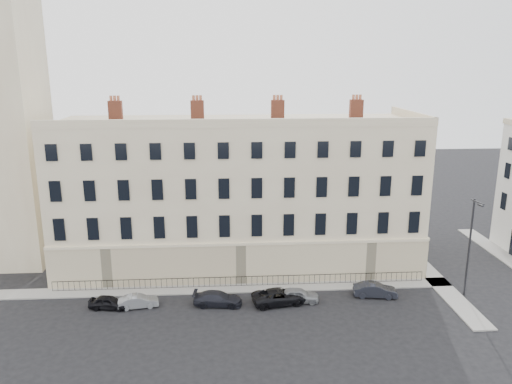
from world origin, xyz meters
TOP-DOWN VIEW (x-y plane):
  - ground at (0.00, 0.00)m, footprint 160.00×160.00m
  - terrace at (-5.97, 11.97)m, footprint 36.22×12.22m
  - pavement_terrace at (-10.00, 5.00)m, footprint 48.00×2.00m
  - pavement_east_return at (13.00, 8.00)m, footprint 2.00×24.00m
  - pavement_adjacent at (23.00, 10.00)m, footprint 2.00×20.00m
  - railings at (-6.00, 5.40)m, footprint 35.00×0.04m
  - car_a at (-17.59, 1.85)m, footprint 3.54×1.81m
  - car_b at (-15.07, 1.90)m, footprint 3.58×1.74m
  - car_c at (-8.20, 1.84)m, footprint 4.45×2.20m
  - car_d at (-2.78, 1.80)m, footprint 5.14×3.01m
  - car_e at (-1.07, 2.03)m, footprint 3.83×1.86m
  - car_f at (6.03, 2.55)m, footprint 4.08×1.96m
  - streetlamp at (14.29, 2.29)m, footprint 0.50×1.97m

SIDE VIEW (x-z plane):
  - ground at x=0.00m, z-range 0.00..0.00m
  - pavement_terrace at x=-10.00m, z-range 0.00..0.12m
  - pavement_east_return at x=13.00m, z-range 0.00..0.12m
  - pavement_adjacent at x=23.00m, z-range 0.00..0.12m
  - railings at x=-6.00m, z-range 0.07..1.03m
  - car_b at x=-15.07m, z-range 0.00..1.13m
  - car_a at x=-17.59m, z-range 0.00..1.15m
  - car_c at x=-8.20m, z-range 0.00..1.24m
  - car_e at x=-1.07m, z-range 0.00..1.26m
  - car_f at x=6.03m, z-range 0.00..1.29m
  - car_d at x=-2.78m, z-range 0.00..1.34m
  - streetlamp at x=14.29m, z-range 0.50..9.66m
  - terrace at x=-5.97m, z-range -1.00..16.00m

